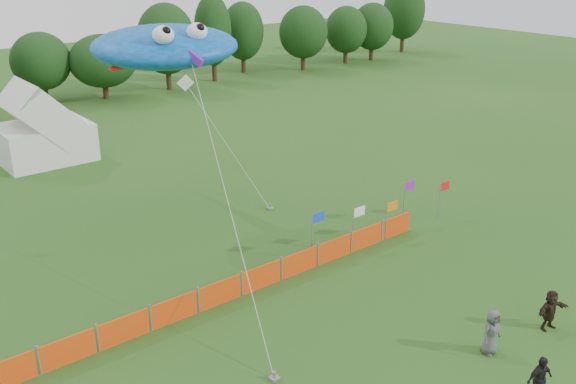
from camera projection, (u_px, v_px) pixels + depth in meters
treeline at (1, 61)px, 51.45m from camera, size 104.57×8.78×8.36m
tent_right at (43, 131)px, 40.66m from camera, size 5.54×4.43×3.91m
barrier_fence at (220, 293)px, 24.78m from camera, size 21.90×0.06×1.00m
flag_row at (383, 210)px, 30.14m from camera, size 8.73×0.77×2.20m
spectator_d at (540, 380)px, 19.41m from camera, size 1.00×0.61×1.60m
spectator_e at (491, 332)px, 21.73m from camera, size 0.81×0.53×1.65m
spectator_f at (550, 310)px, 23.12m from camera, size 1.50×0.72×1.55m
stingray_kite at (161, 45)px, 30.05m from camera, size 8.37×22.66×9.87m
small_kite_white at (209, 118)px, 38.10m from camera, size 1.87×10.51×5.48m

